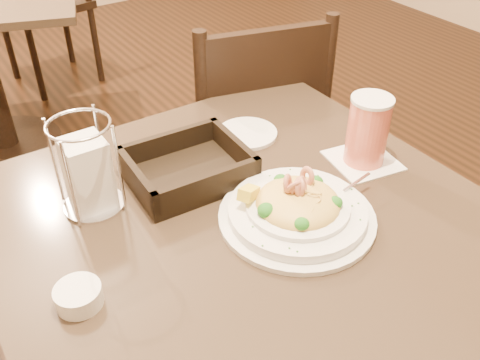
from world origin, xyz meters
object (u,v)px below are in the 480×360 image
dining_chair_near (249,142)px  pasta_bowl (297,208)px  main_table (245,305)px  drink_glass (368,131)px  bread_basket (188,170)px  napkin_caddy (88,172)px  side_plate (247,133)px  butter_ramekin (79,296)px

dining_chair_near → pasta_bowl: (-0.31, -0.60, 0.28)m
main_table → drink_glass: bearing=3.7°
main_table → bread_basket: bearing=98.4°
napkin_caddy → bread_basket: bearing=-7.2°
napkin_caddy → side_plate: napkin_caddy is taller
pasta_bowl → napkin_caddy: (-0.30, 0.25, 0.05)m
dining_chair_near → pasta_bowl: dining_chair_near is taller
drink_glass → bread_basket: 0.38m
pasta_bowl → dining_chair_near: bearing=62.9°
side_plate → butter_ramekin: butter_ramekin is taller
drink_glass → butter_ramekin: (-0.64, -0.04, -0.06)m
drink_glass → pasta_bowl: bearing=-163.3°
napkin_caddy → dining_chair_near: bearing=30.4°
dining_chair_near → pasta_bowl: 0.73m
drink_glass → napkin_caddy: 0.56m
side_plate → pasta_bowl: bearing=-107.1°
side_plate → bread_basket: bearing=-159.2°
dining_chair_near → side_plate: (-0.22, -0.30, 0.26)m
pasta_bowl → side_plate: size_ratio=2.33×
drink_glass → bread_basket: (-0.34, 0.15, -0.05)m
dining_chair_near → side_plate: size_ratio=6.70×
pasta_bowl → butter_ramekin: pasta_bowl is taller
pasta_bowl → napkin_caddy: napkin_caddy is taller
pasta_bowl → bread_basket: (-0.10, 0.22, -0.00)m
butter_ramekin → dining_chair_near: bearing=38.7°
butter_ramekin → pasta_bowl: bearing=-4.2°
butter_ramekin → side_plate: bearing=28.3°
pasta_bowl → side_plate: pasta_bowl is taller
pasta_bowl → butter_ramekin: 0.41m
pasta_bowl → side_plate: (0.09, 0.30, -0.02)m
pasta_bowl → side_plate: bearing=72.9°
napkin_caddy → drink_glass: bearing=-18.2°
bread_basket → side_plate: bearing=20.8°
dining_chair_near → butter_ramekin: size_ratio=12.60×
drink_glass → side_plate: 0.28m
pasta_bowl → napkin_caddy: bearing=140.3°
drink_glass → side_plate: drink_glass is taller
main_table → butter_ramekin: (-0.33, -0.02, 0.25)m
drink_glass → bread_basket: size_ratio=0.64×
main_table → dining_chair_near: dining_chair_near is taller
pasta_bowl → drink_glass: size_ratio=2.10×
dining_chair_near → drink_glass: (-0.07, -0.53, 0.33)m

